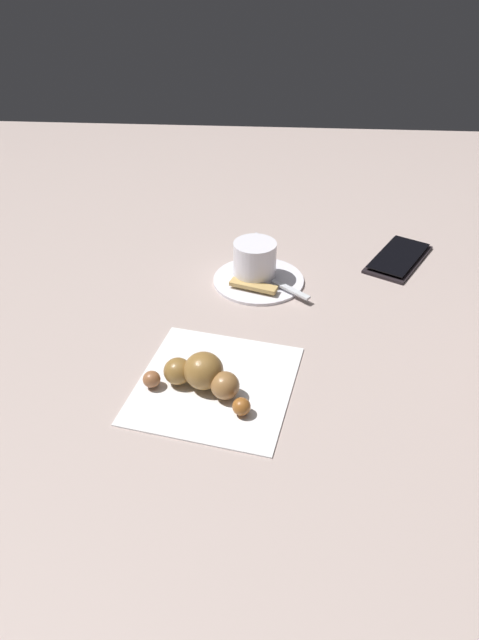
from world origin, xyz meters
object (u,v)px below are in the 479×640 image
Objects in this scene: teaspoon at (263,275)px; napkin at (215,384)px; espresso_cup at (255,259)px; sugar_packet at (251,286)px; croissant at (202,376)px; saucer at (259,279)px; cell_phone at (398,258)px.

teaspoon is 0.24m from napkin.
sugar_packet is at bearing 174.89° from espresso_cup.
teaspoon is 0.26m from croissant.
croissant is (-0.25, 0.06, 0.01)m from teaspoon.
teaspoon is at bearing 81.77° from sugar_packet.
croissant is (-0.25, 0.06, 0.02)m from saucer.
croissant reaches higher than teaspoon.
sugar_packet reaches higher than napkin.
espresso_cup is at bearing 108.69° from cell_phone.
sugar_packet is (-0.03, 0.01, 0.01)m from saucer.
napkin is 1.23× the size of cell_phone.
espresso_cup reaches higher than teaspoon.
croissant is at bearing -83.67° from sugar_packet.
croissant is 0.43m from cell_phone.
teaspoon is at bearing 110.81° from cell_phone.
napkin is (-0.24, 0.05, -0.01)m from teaspoon.
napkin is (-0.24, 0.03, -0.04)m from espresso_cup.
espresso_cup is 0.85× the size of teaspoon.
saucer is 0.89× the size of cell_phone.
espresso_cup reaches higher than cell_phone.
croissant reaches higher than saucer.
sugar_packet is (-0.04, 0.00, -0.02)m from espresso_cup.
teaspoon is 0.23m from cell_phone.
saucer and cell_phone have the same top height.
cell_phone is at bearing -70.00° from saucer.
sugar_packet is (-0.03, 0.02, 0.00)m from teaspoon.
espresso_cup is 1.33× the size of sugar_packet.
sugar_packet is 0.46× the size of cell_phone.
teaspoon is at bearing -102.00° from saucer.
saucer reaches higher than napkin.
saucer is at bearing 110.00° from cell_phone.
teaspoon is (-0.00, -0.01, -0.02)m from espresso_cup.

